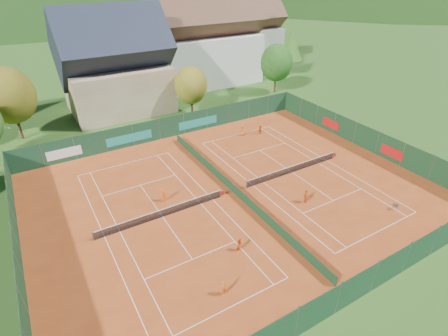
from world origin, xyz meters
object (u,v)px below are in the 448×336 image
player_left_mid (240,245)px  player_right_far_b (260,130)px  chalet (116,69)px  hotel_block_a (205,44)px  ball_hopper (395,205)px  player_left_far (163,195)px  player_right_far_a (243,130)px  player_left_near (224,288)px  player_right_near (306,196)px  hotel_block_b (243,35)px

player_left_mid → player_right_far_b: 23.40m
chalet → hotel_block_a: size_ratio=0.75×
ball_hopper → player_left_far: player_left_far is taller
ball_hopper → player_left_far: (-18.90, 12.92, 0.16)m
player_left_mid → player_left_far: size_ratio=0.86×
player_left_far → player_right_far_a: bearing=-162.5°
hotel_block_a → player_left_mid: size_ratio=17.55×
player_left_near → player_right_near: 14.01m
chalet → ball_hopper: size_ratio=20.25×
ball_hopper → player_left_mid: size_ratio=0.65×
player_right_far_a → hotel_block_b: bearing=-138.3°
hotel_block_a → player_left_near: bearing=-116.8°
hotel_block_a → player_right_far_a: size_ratio=14.31×
chalet → hotel_block_b: size_ratio=0.94×
ball_hopper → player_left_near: 19.56m
player_left_far → chalet: bearing=-110.5°
player_left_near → player_left_mid: 4.71m
player_right_near → player_left_mid: bearing=139.9°
player_left_mid → player_right_far_a: bearing=61.4°
ball_hopper → player_left_mid: (-16.10, 3.01, 0.06)m
player_left_far → player_right_far_b: player_left_far is taller
hotel_block_b → player_right_far_a: size_ratio=11.45×
player_right_near → player_right_far_b: bearing=15.9°
player_right_far_b → ball_hopper: bearing=74.2°
ball_hopper → player_right_far_a: bearing=99.0°
player_left_near → player_right_far_a: bearing=16.3°
hotel_block_b → player_right_far_a: 39.54m
hotel_block_a → player_right_far_a: (-7.45, -24.69, -6.63)m
hotel_block_a → player_left_near: (-23.57, -46.73, -6.72)m
chalet → player_right_far_a: chalet is taller
ball_hopper → player_right_far_b: player_right_far_b is taller
player_left_far → player_right_far_b: 19.54m
chalet → player_left_near: bearing=-96.4°
hotel_block_a → player_right_near: bearing=-104.6°
chalet → ball_hopper: 43.64m
hotel_block_b → ball_hopper: bearing=-108.3°
chalet → player_left_far: (-3.90, -27.61, -5.91)m
player_right_far_a → player_left_far: bearing=14.9°
chalet → player_left_far: bearing=-98.0°
player_left_far → player_right_far_a: player_right_far_a is taller
hotel_block_b → ball_hopper: (-18.01, -54.53, -6.06)m
hotel_block_a → hotel_block_b: (14.00, 8.00, -0.76)m
ball_hopper → player_right_far_a: (-3.45, 21.84, 0.20)m
chalet → player_left_far: 28.50m
hotel_block_a → player_left_mid: hotel_block_a is taller
player_left_near → ball_hopper: bearing=-36.9°
hotel_block_a → hotel_block_b: 16.14m
player_left_far → player_right_far_a: size_ratio=0.95×
hotel_block_a → player_right_far_b: hotel_block_a is taller
ball_hopper → player_right_near: size_ratio=0.53×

